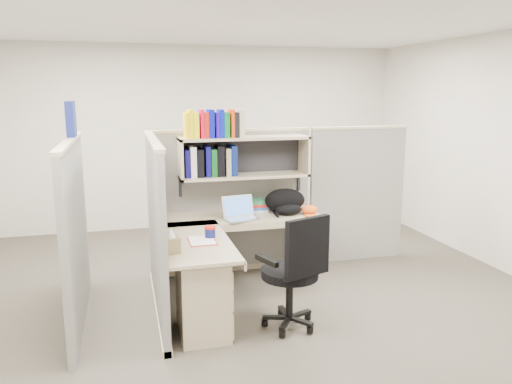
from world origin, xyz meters
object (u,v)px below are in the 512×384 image
object	(u,v)px
backpack	(287,201)
task_chair	(293,289)
laptop	(242,208)
desk	(216,272)
snack_canister	(210,232)

from	to	relation	value
backpack	task_chair	xyz separation A→B (m)	(-0.34, -1.21, -0.49)
laptop	desk	bearing A→B (deg)	-130.10
backpack	snack_canister	distance (m)	1.18
desk	task_chair	distance (m)	0.72
laptop	task_chair	world-z (taller)	task_chair
backpack	task_chair	bearing A→B (deg)	-84.06
snack_canister	laptop	bearing A→B (deg)	51.85
laptop	backpack	distance (m)	0.55
laptop	task_chair	xyz separation A→B (m)	(0.20, -1.06, -0.49)
laptop	task_chair	size ratio (longest dim) A/B	0.33
snack_canister	task_chair	world-z (taller)	task_chair
laptop	backpack	world-z (taller)	backpack
laptop	task_chair	distance (m)	1.18
desk	backpack	world-z (taller)	backpack
desk	laptop	size ratio (longest dim) A/B	5.10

